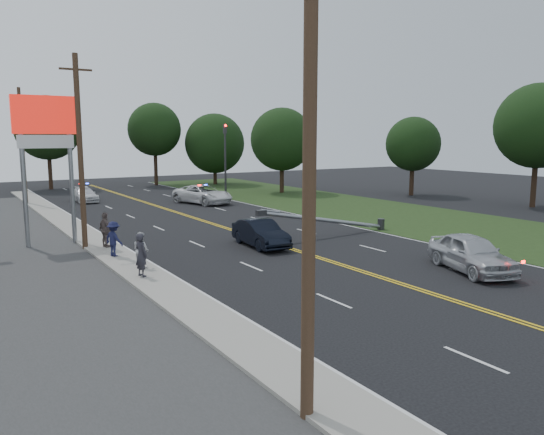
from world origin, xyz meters
TOP-DOWN VIEW (x-y plane):
  - ground at (0.00, 0.00)m, footprint 120.00×120.00m
  - sidewalk at (-8.40, 10.00)m, footprint 1.80×70.00m
  - grass_verge at (13.50, 10.00)m, footprint 12.00×80.00m
  - centerline_yellow at (0.00, 10.00)m, footprint 0.36×80.00m
  - pylon_sign at (-10.50, 14.00)m, footprint 3.20×0.35m
  - traffic_signal at (8.30, 30.00)m, footprint 0.28×0.41m
  - fallen_streetlight at (4.19, 8.00)m, footprint 9.36×0.44m
  - utility_pole_near at (-9.20, -8.00)m, footprint 1.60×0.28m
  - utility_pole_mid at (-9.20, 12.00)m, footprint 1.60×0.28m
  - utility_pole_far at (-9.20, 34.00)m, footprint 1.60×0.28m
  - tree_6 at (-5.01, 46.85)m, footprint 7.07×7.07m
  - tree_7 at (6.81, 45.63)m, footprint 6.33×6.33m
  - tree_8 at (13.39, 42.84)m, footprint 7.29×7.29m
  - tree_9 at (15.06, 30.26)m, footprint 6.54×6.54m
  - tree_12 at (26.55, 9.33)m, footprint 6.97×6.97m
  - tree_13 at (24.66, 21.11)m, footprint 5.37×5.37m
  - crashed_sedan at (-1.04, 7.61)m, footprint 1.86×4.49m
  - waiting_sedan at (4.07, -1.85)m, footprint 3.45×5.20m
  - emergency_a at (4.09, 26.18)m, footprint 4.26×6.37m
  - emergency_b at (-4.49, 33.00)m, footprint 1.79×4.37m
  - bystander_a at (-8.60, 4.55)m, footprint 0.59×0.75m
  - bystander_b at (-8.11, 6.06)m, footprint 0.81×0.92m
  - bystander_c at (-8.51, 8.92)m, footprint 1.03×1.26m
  - bystander_d at (-8.31, 11.25)m, footprint 0.70×1.16m

SIDE VIEW (x-z plane):
  - ground at x=0.00m, z-range 0.00..0.00m
  - grass_verge at x=13.50m, z-range 0.00..0.01m
  - centerline_yellow at x=0.00m, z-range 0.01..0.01m
  - sidewalk at x=-8.40m, z-range 0.00..0.12m
  - emergency_b at x=-4.49m, z-range 0.00..1.27m
  - crashed_sedan at x=-1.04m, z-range 0.00..1.45m
  - emergency_a at x=4.09m, z-range 0.00..1.62m
  - waiting_sedan at x=4.07m, z-range 0.00..1.64m
  - bystander_b at x=-8.11m, z-range 0.12..1.71m
  - fallen_streetlight at x=4.19m, z-range -0.04..1.88m
  - bystander_c at x=-8.51m, z-range 0.12..1.82m
  - bystander_a at x=-8.60m, z-range 0.12..1.94m
  - bystander_d at x=-8.31m, z-range 0.12..1.96m
  - traffic_signal at x=8.30m, z-range 0.68..7.73m
  - tree_8 at x=13.39m, z-range 0.67..9.32m
  - utility_pole_near at x=-9.20m, z-range 0.08..10.08m
  - utility_pole_mid at x=-9.20m, z-range 0.08..10.08m
  - utility_pole_far at x=-9.20m, z-range 0.08..10.08m
  - tree_13 at x=24.66m, z-range 1.21..9.02m
  - tree_9 at x=15.06m, z-range 1.14..9.97m
  - pylon_sign at x=-10.50m, z-range 2.00..10.00m
  - tree_7 at x=6.81m, z-range 1.75..11.60m
  - tree_12 at x=26.55m, z-range 1.61..11.82m
  - tree_6 at x=-5.01m, z-range 1.63..11.98m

